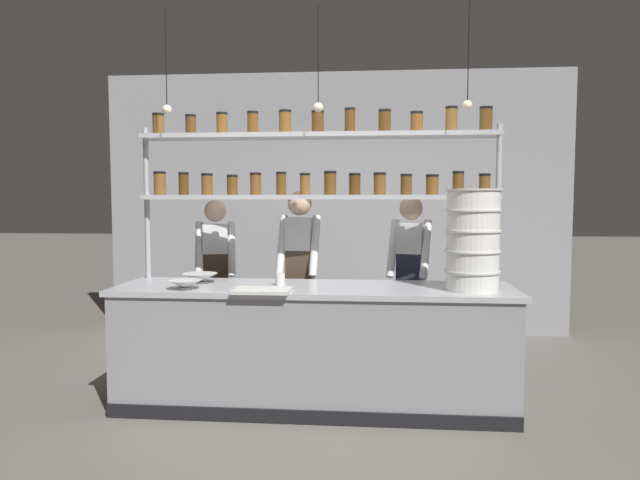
# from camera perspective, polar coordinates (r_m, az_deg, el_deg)

# --- Properties ---
(ground_plane) EXTENTS (40.00, 40.00, 0.00)m
(ground_plane) POSITION_cam_1_polar(r_m,az_deg,el_deg) (4.54, -0.62, -16.21)
(ground_plane) COLOR slate
(back_wall) EXTENTS (5.39, 0.12, 3.03)m
(back_wall) POSITION_cam_1_polar(r_m,az_deg,el_deg) (6.71, 1.46, 3.65)
(back_wall) COLOR #939399
(back_wall) RESTS_ON ground_plane
(prep_counter) EXTENTS (2.99, 0.76, 0.92)m
(prep_counter) POSITION_cam_1_polar(r_m,az_deg,el_deg) (4.39, -0.63, -10.59)
(prep_counter) COLOR gray
(prep_counter) RESTS_ON ground_plane
(spice_shelf_unit) EXTENTS (2.87, 0.28, 2.29)m
(spice_shelf_unit) POSITION_cam_1_polar(r_m,az_deg,el_deg) (4.58, -0.10, 7.00)
(spice_shelf_unit) COLOR #ADAFB5
(spice_shelf_unit) RESTS_ON ground_plane
(chef_left) EXTENTS (0.40, 0.32, 1.57)m
(chef_left) POSITION_cam_1_polar(r_m,az_deg,el_deg) (5.29, -10.35, -3.36)
(chef_left) COLOR black
(chef_left) RESTS_ON ground_plane
(chef_center) EXTENTS (0.38, 0.30, 1.64)m
(chef_center) POSITION_cam_1_polar(r_m,az_deg,el_deg) (4.95, -2.05, -3.21)
(chef_center) COLOR black
(chef_center) RESTS_ON ground_plane
(chef_right) EXTENTS (0.41, 0.34, 1.59)m
(chef_right) POSITION_cam_1_polar(r_m,az_deg,el_deg) (5.06, 9.01, -3.47)
(chef_right) COLOR black
(chef_right) RESTS_ON ground_plane
(container_stack) EXTENTS (0.39, 0.39, 0.73)m
(container_stack) POSITION_cam_1_polar(r_m,az_deg,el_deg) (4.21, 15.03, 0.01)
(container_stack) COLOR white
(container_stack) RESTS_ON prep_counter
(cutting_board) EXTENTS (0.40, 0.26, 0.02)m
(cutting_board) POSITION_cam_1_polar(r_m,az_deg,el_deg) (4.06, -5.82, -5.04)
(cutting_board) COLOR silver
(cutting_board) RESTS_ON prep_counter
(prep_bowl_near_left) EXTENTS (0.27, 0.27, 0.07)m
(prep_bowl_near_left) POSITION_cam_1_polar(r_m,az_deg,el_deg) (4.56, -11.91, -3.76)
(prep_bowl_near_left) COLOR silver
(prep_bowl_near_left) RESTS_ON prep_counter
(prep_bowl_center_front) EXTENTS (0.24, 0.24, 0.07)m
(prep_bowl_center_front) POSITION_cam_1_polar(r_m,az_deg,el_deg) (4.28, -13.33, -4.37)
(prep_bowl_center_front) COLOR silver
(prep_bowl_center_front) RESTS_ON prep_counter
(serving_cup_front) EXTENTS (0.07, 0.07, 0.09)m
(serving_cup_front) POSITION_cam_1_polar(r_m,az_deg,el_deg) (4.35, -4.01, -3.96)
(serving_cup_front) COLOR silver
(serving_cup_front) RESTS_ON prep_counter
(pendant_light_row) EXTENTS (2.29, 0.07, 0.77)m
(pendant_light_row) POSITION_cam_1_polar(r_m,az_deg,el_deg) (4.31, -0.48, 13.70)
(pendant_light_row) COLOR black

